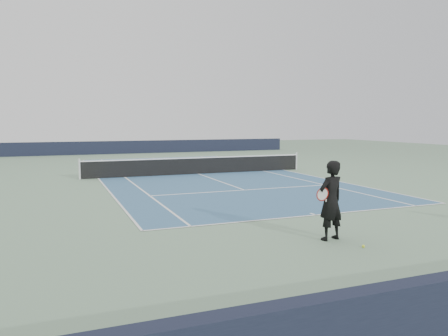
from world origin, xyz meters
name	(u,v)px	position (x,y,z in m)	size (l,w,h in m)	color
ground	(198,174)	(0.00, 0.00, 0.00)	(80.00, 80.00, 0.00)	gray
court_surface	(198,174)	(0.00, 0.00, 0.01)	(10.97, 23.77, 0.01)	#376083
tennis_net	(198,165)	(0.00, 0.00, 0.50)	(12.90, 0.10, 1.07)	silver
windscreen_far	(139,147)	(0.00, 17.88, 0.60)	(30.00, 0.25, 1.20)	black
tennis_player	(331,200)	(-1.27, -14.45, 1.00)	(0.87, 0.67, 1.99)	black
tennis_ball	(363,246)	(-0.96, -15.33, 0.04)	(0.07, 0.07, 0.07)	#D4E72F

